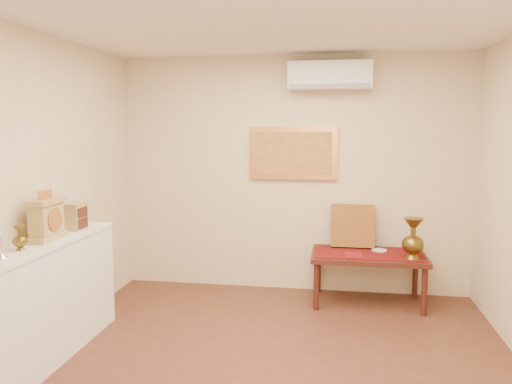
% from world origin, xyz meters
% --- Properties ---
extents(floor, '(4.50, 4.50, 0.00)m').
position_xyz_m(floor, '(0.00, 0.00, 0.00)').
color(floor, brown).
rests_on(floor, ground).
extents(ceiling, '(4.50, 4.50, 0.00)m').
position_xyz_m(ceiling, '(0.00, 0.00, 2.70)').
color(ceiling, silver).
rests_on(ceiling, ground).
extents(wall_back, '(4.00, 0.02, 2.70)m').
position_xyz_m(wall_back, '(0.00, 2.25, 1.35)').
color(wall_back, beige).
rests_on(wall_back, ground).
extents(wall_front, '(4.00, 0.02, 2.70)m').
position_xyz_m(wall_front, '(0.00, -2.25, 1.35)').
color(wall_front, beige).
rests_on(wall_front, ground).
extents(wall_left, '(0.02, 4.50, 2.70)m').
position_xyz_m(wall_left, '(-2.00, 0.00, 1.35)').
color(wall_left, beige).
rests_on(wall_left, ground).
extents(candlestick, '(0.09, 0.09, 0.18)m').
position_xyz_m(candlestick, '(-1.83, -0.37, 1.07)').
color(candlestick, silver).
rests_on(candlestick, display_ledge).
extents(brass_urn_small, '(0.11, 0.11, 0.24)m').
position_xyz_m(brass_urn_small, '(-1.83, -0.15, 1.10)').
color(brass_urn_small, brown).
rests_on(brass_urn_small, display_ledge).
extents(table_cloth, '(1.14, 0.59, 0.01)m').
position_xyz_m(table_cloth, '(0.85, 1.88, 0.55)').
color(table_cloth, '#5F0F10').
rests_on(table_cloth, low_table).
extents(brass_urn_tall, '(0.22, 0.22, 0.51)m').
position_xyz_m(brass_urn_tall, '(1.28, 1.72, 0.81)').
color(brass_urn_tall, brown).
rests_on(brass_urn_tall, table_cloth).
extents(plate, '(0.16, 0.16, 0.01)m').
position_xyz_m(plate, '(0.97, 1.99, 0.56)').
color(plate, silver).
rests_on(plate, table_cloth).
extents(menu, '(0.20, 0.26, 0.01)m').
position_xyz_m(menu, '(0.68, 1.73, 0.56)').
color(menu, maroon).
rests_on(menu, table_cloth).
extents(cushion, '(0.48, 0.20, 0.49)m').
position_xyz_m(cushion, '(0.69, 2.13, 0.80)').
color(cushion, maroon).
rests_on(cushion, table_cloth).
extents(display_ledge, '(0.37, 2.02, 0.98)m').
position_xyz_m(display_ledge, '(-1.82, 0.00, 0.49)').
color(display_ledge, white).
rests_on(display_ledge, floor).
extents(mantel_clock, '(0.17, 0.36, 0.41)m').
position_xyz_m(mantel_clock, '(-1.82, 0.19, 1.15)').
color(mantel_clock, tan).
rests_on(mantel_clock, display_ledge).
extents(wooden_chest, '(0.16, 0.21, 0.24)m').
position_xyz_m(wooden_chest, '(-1.81, 0.62, 1.10)').
color(wooden_chest, tan).
rests_on(wooden_chest, display_ledge).
extents(low_table, '(1.20, 0.70, 0.55)m').
position_xyz_m(low_table, '(0.85, 1.88, 0.48)').
color(low_table, '#441A14').
rests_on(low_table, floor).
extents(painting, '(1.00, 0.06, 0.60)m').
position_xyz_m(painting, '(0.00, 2.22, 1.60)').
color(painting, '#DC9046').
rests_on(painting, wall_back).
extents(ac_unit, '(0.90, 0.25, 0.30)m').
position_xyz_m(ac_unit, '(0.40, 2.12, 2.45)').
color(ac_unit, silver).
rests_on(ac_unit, wall_back).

